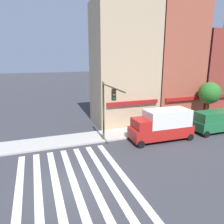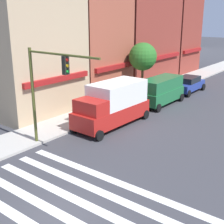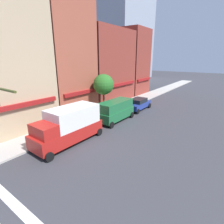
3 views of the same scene
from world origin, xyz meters
name	(u,v)px [view 1 (image 1 of 3)]	position (x,y,z in m)	size (l,w,h in m)	color
ground_plane	(74,184)	(0.00, 0.00, 0.00)	(200.00, 200.00, 0.00)	#38383D
sidewalk_left	(60,141)	(0.00, 7.50, 0.07)	(120.00, 3.00, 0.15)	#B2ADA3
crosswalk_stripes	(74,184)	(0.00, 0.00, 0.00)	(7.21, 10.80, 0.01)	silver
storefront_row	(198,67)	(19.00, 11.50, 6.65)	(30.17, 5.30, 15.71)	tan
traffic_signal	(108,103)	(4.07, 5.12, 4.01)	(0.32, 5.24, 5.78)	#474C1E
box_truck_red	(162,125)	(9.49, 4.70, 1.59)	(6.24, 2.42, 3.04)	#B21E19
van_green	(216,121)	(16.29, 4.70, 1.29)	(5.01, 2.22, 2.34)	#1E6638
pedestrian_red_jacket	(174,118)	(13.24, 7.89, 1.07)	(0.32, 0.32, 1.77)	#23232D
street_tree	(210,93)	(17.68, 7.50, 3.77)	(2.59, 2.59, 4.93)	brown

